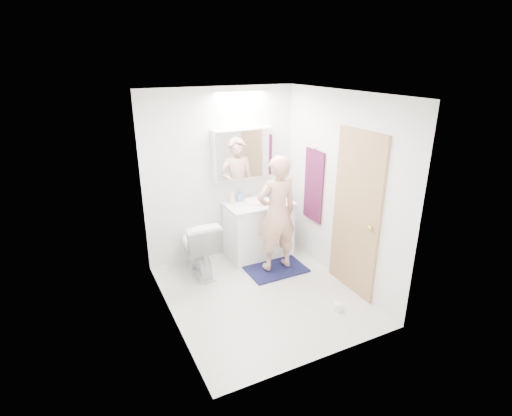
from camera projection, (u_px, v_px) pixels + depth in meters
floor at (261, 294)px, 4.88m from camera, size 2.50×2.50×0.00m
ceiling at (262, 93)px, 4.02m from camera, size 2.50×2.50×0.00m
wall_back at (221, 176)px, 5.50m from camera, size 2.50×0.00×2.50m
wall_front at (327, 248)px, 3.40m from camera, size 2.50×0.00×2.50m
wall_left at (165, 220)px, 4.00m from camera, size 0.00×2.50×2.50m
wall_right at (340, 190)px, 4.90m from camera, size 0.00×2.50×2.50m
vanity_cabinet at (259, 230)px, 5.73m from camera, size 0.90×0.55×0.78m
countertop at (259, 204)px, 5.58m from camera, size 0.95×0.58×0.04m
sink_basin at (258, 201)px, 5.60m from camera, size 0.36×0.36×0.03m
faucet at (252, 193)px, 5.73m from camera, size 0.02×0.02×0.16m
medicine_cabinet at (243, 153)px, 5.45m from camera, size 0.88×0.14×0.70m
mirror_panel at (245, 155)px, 5.39m from camera, size 0.84×0.01×0.66m
toilet at (198, 246)px, 5.24m from camera, size 0.45×0.78×0.79m
bath_rug at (276, 269)px, 5.44m from camera, size 0.80×0.56×0.02m
person at (277, 214)px, 5.15m from camera, size 0.57×0.38×1.57m
door at (356, 214)px, 4.67m from camera, size 0.04×0.80×2.00m
door_knob at (370, 228)px, 4.42m from camera, size 0.06×0.06×0.06m
towel at (314, 186)px, 5.39m from camera, size 0.02×0.42×1.00m
towel_hook at (315, 148)px, 5.20m from camera, size 0.07×0.02×0.02m
soap_bottle_a at (232, 196)px, 5.53m from camera, size 0.08×0.08×0.20m
soap_bottle_b at (240, 195)px, 5.61m from camera, size 0.10×0.10×0.18m
toothbrush_cup at (268, 194)px, 5.79m from camera, size 0.13×0.13×0.09m
toilet_paper_roll at (338, 307)px, 4.55m from camera, size 0.11×0.11×0.10m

